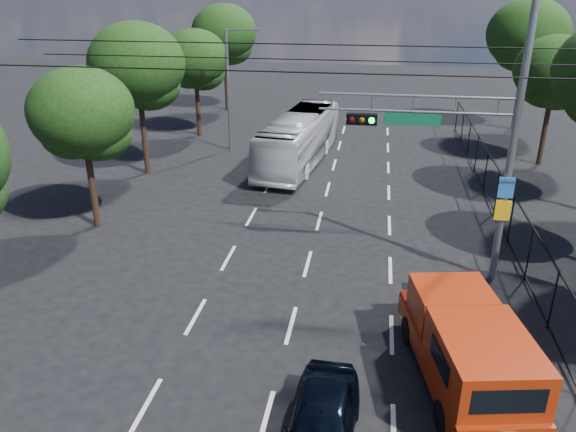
% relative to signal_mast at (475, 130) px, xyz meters
% --- Properties ---
extents(ground, '(120.00, 120.00, 0.00)m').
position_rel_signal_mast_xyz_m(ground, '(-5.28, -7.99, -5.24)').
color(ground, black).
rests_on(ground, ground).
extents(lane_markings, '(6.12, 38.00, 0.01)m').
position_rel_signal_mast_xyz_m(lane_markings, '(-5.28, 6.01, -5.24)').
color(lane_markings, beige).
rests_on(lane_markings, ground).
extents(signal_mast, '(6.43, 0.39, 9.50)m').
position_rel_signal_mast_xyz_m(signal_mast, '(0.00, 0.00, 0.00)').
color(signal_mast, slate).
rests_on(signal_mast, ground).
extents(streetlight_left, '(2.09, 0.22, 7.08)m').
position_rel_signal_mast_xyz_m(streetlight_left, '(-11.62, 14.01, -1.30)').
color(streetlight_left, slate).
rests_on(streetlight_left, ground).
extents(utility_wires, '(22.00, 5.04, 0.74)m').
position_rel_signal_mast_xyz_m(utility_wires, '(-5.28, 0.84, 1.99)').
color(utility_wires, black).
rests_on(utility_wires, ground).
extents(fence_right, '(0.06, 34.03, 2.00)m').
position_rel_signal_mast_xyz_m(fence_right, '(2.32, 4.18, -4.21)').
color(fence_right, black).
rests_on(fence_right, ground).
extents(tree_right_d, '(4.32, 4.32, 7.02)m').
position_rel_signal_mast_xyz_m(tree_right_d, '(6.13, 14.03, -0.39)').
color(tree_right_d, black).
rests_on(tree_right_d, ground).
extents(tree_right_e, '(5.28, 5.28, 8.58)m').
position_rel_signal_mast_xyz_m(tree_right_e, '(6.33, 22.03, 0.69)').
color(tree_right_e, black).
rests_on(tree_right_e, ground).
extents(tree_left_b, '(4.08, 4.08, 6.63)m').
position_rel_signal_mast_xyz_m(tree_left_b, '(-14.47, 2.03, -0.66)').
color(tree_left_b, black).
rests_on(tree_left_b, ground).
extents(tree_left_c, '(4.80, 4.80, 7.80)m').
position_rel_signal_mast_xyz_m(tree_left_c, '(-15.07, 9.03, 0.15)').
color(tree_left_c, black).
rests_on(tree_left_c, ground).
extents(tree_left_d, '(4.20, 4.20, 6.83)m').
position_rel_signal_mast_xyz_m(tree_left_d, '(-14.67, 17.03, -0.52)').
color(tree_left_d, black).
rests_on(tree_left_d, ground).
extents(tree_left_e, '(4.92, 4.92, 7.99)m').
position_rel_signal_mast_xyz_m(tree_left_e, '(-14.87, 25.03, 0.29)').
color(tree_left_e, black).
rests_on(tree_left_e, ground).
extents(red_pickup, '(3.14, 6.08, 2.16)m').
position_rel_signal_mast_xyz_m(red_pickup, '(-0.54, -5.90, -4.09)').
color(red_pickup, black).
rests_on(red_pickup, ground).
extents(navy_hatchback, '(1.63, 3.88, 1.31)m').
position_rel_signal_mast_xyz_m(navy_hatchback, '(-3.89, -8.62, -4.59)').
color(navy_hatchback, black).
rests_on(navy_hatchback, ground).
extents(white_bus, '(3.65, 10.47, 2.86)m').
position_rel_signal_mast_xyz_m(white_bus, '(-7.28, 11.99, -3.81)').
color(white_bus, silver).
rests_on(white_bus, ground).
extents(white_van, '(1.62, 4.28, 1.39)m').
position_rel_signal_mast_xyz_m(white_van, '(-8.28, 9.38, -4.55)').
color(white_van, silver).
rests_on(white_van, ground).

